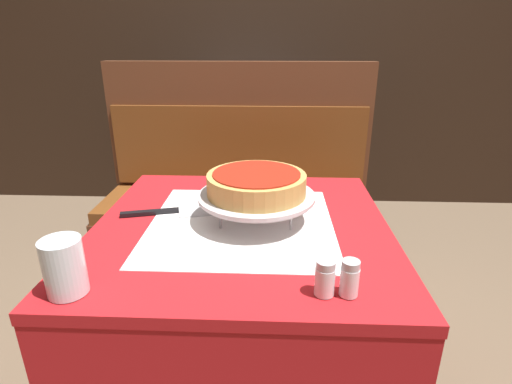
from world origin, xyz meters
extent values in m
cube|color=red|center=(0.00, 0.00, 0.71)|extent=(0.84, 0.84, 0.03)
cube|color=white|center=(0.00, 0.00, 0.73)|extent=(0.52, 0.52, 0.00)
cube|color=red|center=(0.00, 0.00, 0.61)|extent=(0.84, 0.84, 0.18)
cube|color=#4C331E|center=(-0.39, 0.39, 0.35)|extent=(0.05, 0.05, 0.70)
cube|color=#4C331E|center=(0.39, 0.39, 0.35)|extent=(0.05, 0.05, 0.70)
cube|color=#194799|center=(-0.08, 1.53, 0.72)|extent=(0.79, 0.79, 0.03)
cube|color=white|center=(-0.08, 1.53, 0.74)|extent=(0.49, 0.49, 0.00)
cube|color=#194799|center=(-0.08, 1.53, 0.66)|extent=(0.78, 0.78, 0.10)
cube|color=#4C331E|center=(-0.44, 1.17, 0.35)|extent=(0.05, 0.05, 0.71)
cube|color=#4C331E|center=(0.28, 1.17, 0.35)|extent=(0.05, 0.05, 0.71)
cube|color=#4C331E|center=(-0.44, 1.89, 0.35)|extent=(0.05, 0.05, 0.71)
cube|color=#4C331E|center=(0.28, 1.89, 0.35)|extent=(0.05, 0.05, 0.71)
cube|color=brown|center=(-0.09, 0.81, 0.21)|extent=(1.35, 0.46, 0.42)
cube|color=brown|center=(-0.09, 0.81, 0.45)|extent=(1.33, 0.46, 0.06)
cube|color=brown|center=(-0.09, 1.02, 0.80)|extent=(1.35, 0.06, 0.64)
cube|color=brown|center=(-0.09, 0.97, 0.70)|extent=(1.30, 0.02, 0.41)
cube|color=black|center=(0.00, 2.00, 1.20)|extent=(6.00, 0.04, 2.40)
cylinder|color=#ADADB2|center=(0.04, 0.14, 0.76)|extent=(0.01, 0.01, 0.07)
cylinder|color=#ADADB2|center=(-0.06, -0.03, 0.76)|extent=(0.01, 0.01, 0.07)
cylinder|color=#ADADB2|center=(0.14, -0.03, 0.76)|extent=(0.01, 0.01, 0.07)
cylinder|color=#ADADB2|center=(0.04, 0.02, 0.79)|extent=(0.23, 0.23, 0.01)
cylinder|color=silver|center=(0.04, 0.02, 0.80)|extent=(0.32, 0.32, 0.01)
cylinder|color=silver|center=(0.04, 0.02, 0.81)|extent=(0.34, 0.34, 0.01)
cylinder|color=tan|center=(0.04, 0.02, 0.84)|extent=(0.28, 0.28, 0.06)
cylinder|color=#A82314|center=(0.04, 0.02, 0.87)|extent=(0.25, 0.25, 0.01)
cube|color=#BCBCC1|center=(-0.14, 0.09, 0.73)|extent=(0.14, 0.12, 0.00)
cube|color=black|center=(-0.28, 0.05, 0.74)|extent=(0.17, 0.06, 0.01)
cylinder|color=silver|center=(-0.34, -0.35, 0.79)|extent=(0.08, 0.08, 0.12)
cylinder|color=silver|center=(0.20, -0.33, 0.76)|extent=(0.04, 0.04, 0.06)
cylinder|color=#B7B7BC|center=(0.20, -0.33, 0.80)|extent=(0.04, 0.04, 0.02)
cylinder|color=silver|center=(0.25, -0.33, 0.76)|extent=(0.04, 0.04, 0.06)
cylinder|color=#B7B7BC|center=(0.25, -0.33, 0.80)|extent=(0.04, 0.04, 0.02)
cube|color=black|center=(0.03, 1.56, 0.75)|extent=(0.14, 0.14, 0.03)
cylinder|color=black|center=(0.03, 1.56, 0.85)|extent=(0.01, 0.01, 0.15)
cylinder|color=red|center=(0.03, 1.61, 0.83)|extent=(0.04, 0.04, 0.12)
cylinder|color=gold|center=(0.03, 1.51, 0.83)|extent=(0.04, 0.04, 0.12)
camera|label=1|loc=(0.09, -1.03, 1.23)|focal=28.00mm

